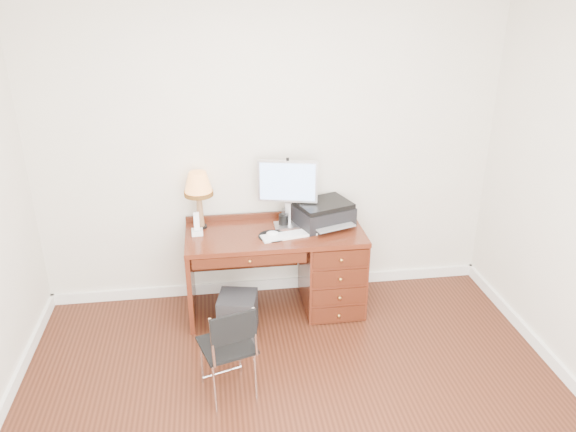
{
  "coord_description": "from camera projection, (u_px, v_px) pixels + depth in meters",
  "views": [
    {
      "loc": [
        -0.49,
        -2.86,
        2.76
      ],
      "look_at": [
        0.08,
        1.2,
        0.98
      ],
      "focal_mm": 35.0,
      "sensor_mm": 36.0,
      "label": 1
    }
  ],
  "objects": [
    {
      "name": "equipment_box",
      "position": [
        238.0,
        314.0,
        4.61
      ],
      "size": [
        0.36,
        0.36,
        0.35
      ],
      "primitive_type": "cube",
      "rotation": [
        0.0,
        0.0,
        -0.2
      ],
      "color": "black",
      "rests_on": "ground"
    },
    {
      "name": "printer",
      "position": [
        323.0,
        213.0,
        4.84
      ],
      "size": [
        0.55,
        0.49,
        0.2
      ],
      "rotation": [
        0.0,
        0.0,
        0.33
      ],
      "color": "black",
      "rests_on": "desk"
    },
    {
      "name": "desk",
      "position": [
        312.0,
        264.0,
        4.91
      ],
      "size": [
        1.5,
        0.67,
        0.75
      ],
      "color": "#572112",
      "rests_on": "ground"
    },
    {
      "name": "pen_cup",
      "position": [
        284.0,
        220.0,
        4.83
      ],
      "size": [
        0.08,
        0.08,
        0.1
      ],
      "primitive_type": "cylinder",
      "color": "black",
      "rests_on": "desk"
    },
    {
      "name": "monitor",
      "position": [
        287.0,
        185.0,
        4.72
      ],
      "size": [
        0.5,
        0.21,
        0.58
      ],
      "rotation": [
        0.0,
        0.0,
        -0.23
      ],
      "color": "silver",
      "rests_on": "desk"
    },
    {
      "name": "keyboard",
      "position": [
        289.0,
        235.0,
        4.65
      ],
      "size": [
        0.48,
        0.23,
        0.02
      ],
      "primitive_type": "cube",
      "rotation": [
        0.0,
        0.0,
        0.21
      ],
      "color": "white",
      "rests_on": "desk"
    },
    {
      "name": "room_shell",
      "position": [
        288.0,
        356.0,
        4.31
      ],
      "size": [
        4.0,
        4.0,
        4.0
      ],
      "color": "silver",
      "rests_on": "ground"
    },
    {
      "name": "mouse_pad",
      "position": [
        273.0,
        235.0,
        4.64
      ],
      "size": [
        0.24,
        0.24,
        0.05
      ],
      "color": "black",
      "rests_on": "desk"
    },
    {
      "name": "phone",
      "position": [
        197.0,
        228.0,
        4.66
      ],
      "size": [
        0.1,
        0.1,
        0.2
      ],
      "rotation": [
        0.0,
        0.0,
        0.03
      ],
      "color": "white",
      "rests_on": "desk"
    },
    {
      "name": "ground",
      "position": [
        301.0,
        421.0,
        3.76
      ],
      "size": [
        4.0,
        4.0,
        0.0
      ],
      "primitive_type": "plane",
      "color": "black",
      "rests_on": "ground"
    },
    {
      "name": "chair",
      "position": [
        227.0,
        343.0,
        3.8
      ],
      "size": [
        0.44,
        0.44,
        0.74
      ],
      "rotation": [
        0.0,
        0.0,
        0.29
      ],
      "color": "black",
      "rests_on": "ground"
    },
    {
      "name": "leg_lamp",
      "position": [
        198.0,
        187.0,
        4.67
      ],
      "size": [
        0.24,
        0.24,
        0.5
      ],
      "color": "black",
      "rests_on": "desk"
    }
  ]
}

